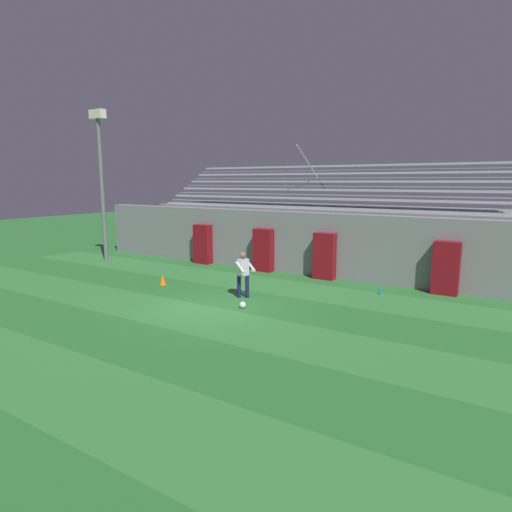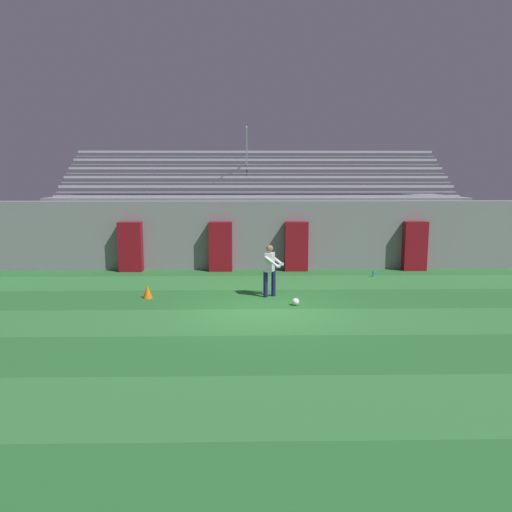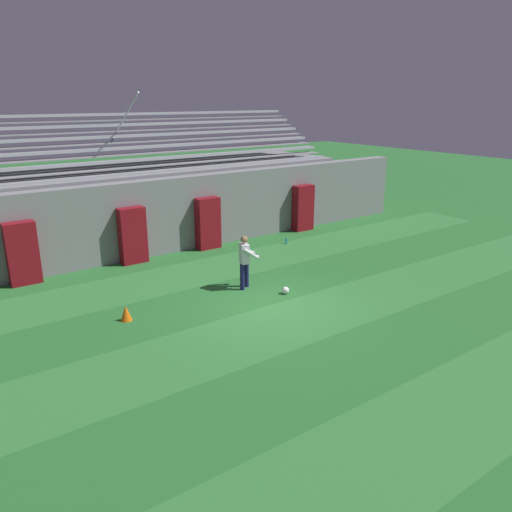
# 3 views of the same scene
# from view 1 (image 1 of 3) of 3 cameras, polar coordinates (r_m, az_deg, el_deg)

# --- Properties ---
(ground_plane) EXTENTS (80.00, 80.00, 0.00)m
(ground_plane) POSITION_cam_1_polar(r_m,az_deg,el_deg) (14.49, -6.09, -6.81)
(ground_plane) COLOR #286B2D
(turf_stripe_near) EXTENTS (28.00, 2.42, 0.01)m
(turf_stripe_near) POSITION_cam_1_polar(r_m,az_deg,el_deg) (10.75, -26.88, -13.94)
(turf_stripe_near) COLOR #337A38
(turf_stripe_near) RESTS_ON ground
(turf_stripe_mid) EXTENTS (28.00, 2.42, 0.01)m
(turf_stripe_mid) POSITION_cam_1_polar(r_m,az_deg,el_deg) (13.65, -9.10, -7.93)
(turf_stripe_mid) COLOR #337A38
(turf_stripe_mid) RESTS_ON ground
(turf_stripe_far) EXTENTS (28.00, 2.42, 0.01)m
(turf_stripe_far) POSITION_cam_1_polar(r_m,az_deg,el_deg) (17.44, 1.44, -3.87)
(turf_stripe_far) COLOR #337A38
(turf_stripe_far) RESTS_ON ground
(back_wall) EXTENTS (24.00, 0.60, 2.80)m
(back_wall) POSITION_cam_1_polar(r_m,az_deg,el_deg) (19.60, 5.65, 1.78)
(back_wall) COLOR gray
(back_wall) RESTS_ON ground
(padding_pillar_gate_left) EXTENTS (0.93, 0.44, 1.99)m
(padding_pillar_gate_left) POSITION_cam_1_polar(r_m,az_deg,el_deg) (19.91, 0.99, 0.78)
(padding_pillar_gate_left) COLOR maroon
(padding_pillar_gate_left) RESTS_ON ground
(padding_pillar_gate_right) EXTENTS (0.93, 0.44, 1.99)m
(padding_pillar_gate_right) POSITION_cam_1_polar(r_m,az_deg,el_deg) (18.54, 9.10, -0.02)
(padding_pillar_gate_right) COLOR maroon
(padding_pillar_gate_right) RESTS_ON ground
(padding_pillar_far_left) EXTENTS (0.93, 0.44, 1.99)m
(padding_pillar_far_left) POSITION_cam_1_polar(r_m,az_deg,el_deg) (21.97, -7.11, 1.57)
(padding_pillar_far_left) COLOR maroon
(padding_pillar_far_left) RESTS_ON ground
(padding_pillar_far_right) EXTENTS (0.93, 0.44, 1.99)m
(padding_pillar_far_right) POSITION_cam_1_polar(r_m,az_deg,el_deg) (17.27, 23.99, -1.49)
(padding_pillar_far_right) COLOR maroon
(padding_pillar_far_right) RESTS_ON ground
(bleacher_stand) EXTENTS (18.00, 4.75, 5.83)m
(bleacher_stand) POSITION_cam_1_polar(r_m,az_deg,el_deg) (22.01, 8.80, 2.89)
(bleacher_stand) COLOR gray
(bleacher_stand) RESTS_ON ground
(floodlight_pole) EXTENTS (0.90, 0.36, 7.69)m
(floodlight_pole) POSITION_cam_1_polar(r_m,az_deg,el_deg) (23.66, -20.00, 11.12)
(floodlight_pole) COLOR slate
(floodlight_pole) RESTS_ON ground
(goalkeeper) EXTENTS (0.67, 0.69, 1.67)m
(goalkeeper) POSITION_cam_1_polar(r_m,az_deg,el_deg) (15.35, -1.70, -2.13)
(goalkeeper) COLOR #19194C
(goalkeeper) RESTS_ON ground
(soccer_ball) EXTENTS (0.22, 0.22, 0.22)m
(soccer_ball) POSITION_cam_1_polar(r_m,az_deg,el_deg) (14.28, -1.79, -6.55)
(soccer_ball) COLOR white
(soccer_ball) RESTS_ON ground
(traffic_cone) EXTENTS (0.30, 0.30, 0.42)m
(traffic_cone) POSITION_cam_1_polar(r_m,az_deg,el_deg) (17.84, -12.34, -3.10)
(traffic_cone) COLOR orange
(traffic_cone) RESTS_ON ground
(water_bottle) EXTENTS (0.07, 0.07, 0.24)m
(water_bottle) POSITION_cam_1_polar(r_m,az_deg,el_deg) (16.59, 16.29, -4.57)
(water_bottle) COLOR #1E8CD8
(water_bottle) RESTS_ON ground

